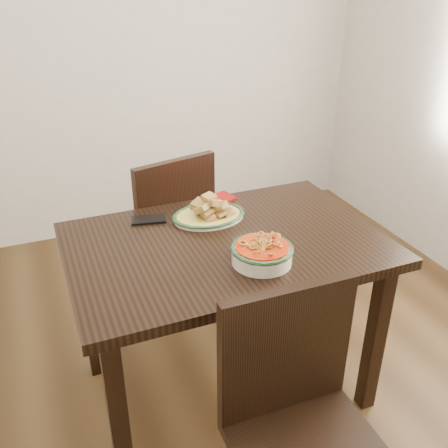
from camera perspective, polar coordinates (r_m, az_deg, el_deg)
name	(u,v)px	position (r m, az deg, el deg)	size (l,w,h in m)	color
floor	(205,401)	(2.29, -2.18, -19.52)	(3.50, 3.50, 0.00)	#352310
wall_back	(100,35)	(3.29, -14.01, 20.21)	(3.50, 0.10, 2.60)	beige
dining_table	(226,263)	(1.94, 0.22, -4.46)	(1.18, 0.79, 0.75)	black
chair_far	(167,227)	(2.53, -6.56, -0.36)	(0.51, 0.51, 0.89)	black
chair_near	(300,418)	(1.58, 8.64, -21.08)	(0.43, 0.43, 0.89)	black
fish_plate	(209,209)	(2.03, -1.78, 1.78)	(0.29, 0.23, 0.11)	#EDE3C8
noodle_bowl	(262,251)	(1.74, 4.36, -3.15)	(0.22, 0.22, 0.08)	white
smartphone	(149,220)	(2.05, -8.62, 0.50)	(0.14, 0.07, 0.01)	black
napkin	(220,198)	(2.21, -0.45, 2.95)	(0.12, 0.10, 0.01)	maroon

